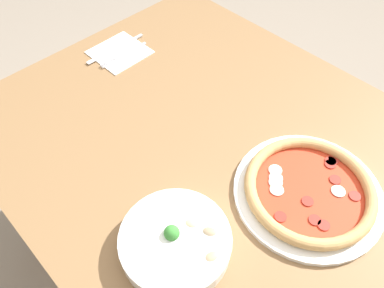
% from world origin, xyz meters
% --- Properties ---
extents(ground_plane, '(8.00, 8.00, 0.00)m').
position_xyz_m(ground_plane, '(0.00, 0.00, 0.00)').
color(ground_plane, gray).
extents(dining_table, '(1.35, 0.95, 0.75)m').
position_xyz_m(dining_table, '(0.00, 0.00, 0.65)').
color(dining_table, olive).
rests_on(dining_table, ground_plane).
extents(pizza, '(0.33, 0.33, 0.04)m').
position_xyz_m(pizza, '(-0.18, -0.04, 0.77)').
color(pizza, white).
rests_on(pizza, dining_table).
extents(bowl, '(0.23, 0.23, 0.07)m').
position_xyz_m(bowl, '(-0.06, 0.26, 0.77)').
color(bowl, white).
rests_on(bowl, dining_table).
extents(napkin, '(0.16, 0.16, 0.00)m').
position_xyz_m(napkin, '(0.53, -0.05, 0.75)').
color(napkin, white).
rests_on(napkin, dining_table).
extents(fork, '(0.01, 0.17, 0.00)m').
position_xyz_m(fork, '(0.51, -0.05, 0.75)').
color(fork, silver).
rests_on(fork, napkin).
extents(knife, '(0.01, 0.21, 0.01)m').
position_xyz_m(knife, '(0.55, -0.06, 0.75)').
color(knife, silver).
rests_on(knife, napkin).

